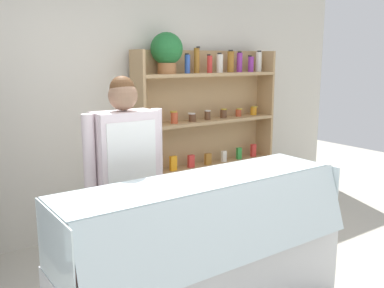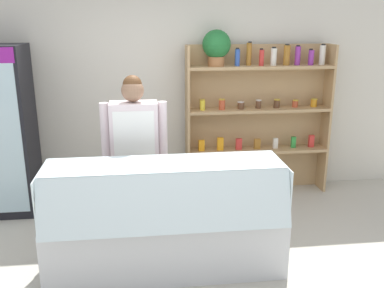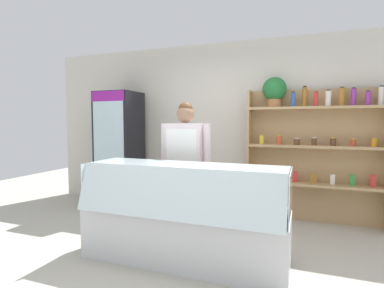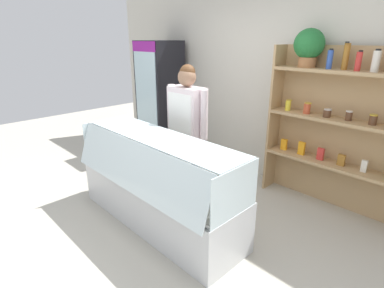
{
  "view_description": "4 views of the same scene",
  "coord_description": "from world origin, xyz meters",
  "px_view_note": "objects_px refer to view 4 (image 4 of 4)",
  "views": [
    {
      "loc": [
        -1.83,
        -2.13,
        1.81
      ],
      "look_at": [
        0.18,
        0.71,
        1.12
      ],
      "focal_mm": 40.0,
      "sensor_mm": 36.0,
      "label": 1
    },
    {
      "loc": [
        -0.33,
        -3.39,
        2.23
      ],
      "look_at": [
        0.17,
        0.72,
        1.0
      ],
      "focal_mm": 40.0,
      "sensor_mm": 36.0,
      "label": 2
    },
    {
      "loc": [
        0.99,
        -2.72,
        1.44
      ],
      "look_at": [
        -0.27,
        0.68,
        1.18
      ],
      "focal_mm": 28.0,
      "sensor_mm": 36.0,
      "label": 3
    },
    {
      "loc": [
        2.21,
        -1.7,
        1.98
      ],
      "look_at": [
        -0.05,
        0.52,
        0.86
      ],
      "focal_mm": 28.0,
      "sensor_mm": 36.0,
      "label": 4
    }
  ],
  "objects_px": {
    "deli_display_case": "(158,197)",
    "shop_clerk": "(187,121)",
    "shelving_unit": "(342,110)",
    "drinks_fridge": "(160,99)"
  },
  "relations": [
    {
      "from": "deli_display_case",
      "to": "shop_clerk",
      "type": "bearing_deg",
      "value": 110.39
    },
    {
      "from": "shelving_unit",
      "to": "shop_clerk",
      "type": "height_order",
      "value": "shelving_unit"
    },
    {
      "from": "deli_display_case",
      "to": "shelving_unit",
      "type": "bearing_deg",
      "value": 55.18
    },
    {
      "from": "shelving_unit",
      "to": "deli_display_case",
      "type": "height_order",
      "value": "shelving_unit"
    },
    {
      "from": "drinks_fridge",
      "to": "shelving_unit",
      "type": "distance_m",
      "value": 2.96
    },
    {
      "from": "drinks_fridge",
      "to": "deli_display_case",
      "type": "relative_size",
      "value": 0.92
    },
    {
      "from": "shelving_unit",
      "to": "drinks_fridge",
      "type": "bearing_deg",
      "value": -175.33
    },
    {
      "from": "deli_display_case",
      "to": "shop_clerk",
      "type": "relative_size",
      "value": 1.24
    },
    {
      "from": "drinks_fridge",
      "to": "shop_clerk",
      "type": "relative_size",
      "value": 1.15
    },
    {
      "from": "shelving_unit",
      "to": "shop_clerk",
      "type": "distance_m",
      "value": 1.78
    }
  ]
}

